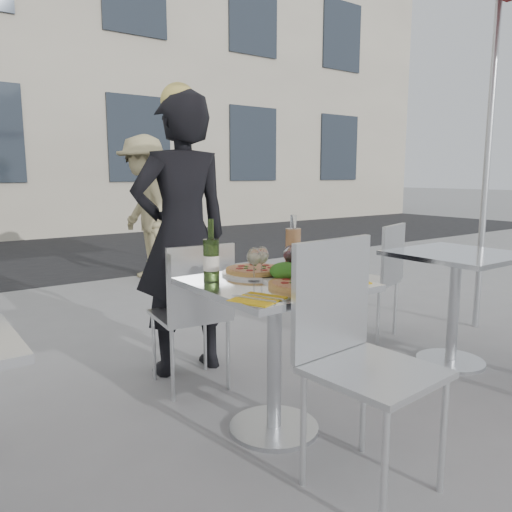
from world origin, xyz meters
TOP-DOWN VIEW (x-y plane):
  - ground at (0.00, 0.00)m, footprint 80.00×80.00m
  - street_asphalt at (0.00, 6.50)m, footprint 24.00×5.00m
  - main_table at (0.00, 0.00)m, footprint 0.72×0.72m
  - side_table_right at (1.50, 0.00)m, footprint 0.72×0.72m
  - chair_far at (-0.08, 0.63)m, footprint 0.44×0.45m
  - chair_near at (0.02, -0.49)m, footprint 0.48×0.49m
  - side_chair_rfar at (1.50, 0.64)m, footprint 0.51×0.52m
  - woman_diner at (0.01, 0.95)m, footprint 0.67×0.47m
  - pedestrian_b at (1.02, 3.80)m, footprint 0.75×1.16m
  - pizza_near at (0.03, -0.16)m, footprint 0.31×0.31m
  - pizza_far at (0.02, 0.19)m, footprint 0.33×0.33m
  - salad_plate at (0.05, -0.01)m, footprint 0.22×0.22m
  - wine_bottle at (-0.25, 0.16)m, footprint 0.07×0.08m
  - carafe at (0.24, 0.15)m, footprint 0.08×0.08m
  - sugar_shaker at (0.25, -0.00)m, footprint 0.06×0.06m
  - wineglass_white_a at (-0.07, 0.07)m, footprint 0.07×0.07m
  - wineglass_white_b at (-0.02, 0.08)m, footprint 0.07×0.07m
  - wineglass_red_a at (0.13, -0.01)m, footprint 0.07×0.07m
  - wineglass_red_b at (0.11, 0.03)m, footprint 0.07×0.07m
  - napkin_left at (-0.27, -0.23)m, footprint 0.23×0.23m
  - napkin_right at (0.27, -0.19)m, footprint 0.22×0.22m

SIDE VIEW (x-z plane):
  - ground at x=0.00m, z-range 0.00..0.00m
  - street_asphalt at x=0.00m, z-range 0.00..0.00m
  - chair_far at x=-0.08m, z-range 0.08..0.95m
  - side_chair_rfar at x=1.50m, z-range 0.08..0.96m
  - main_table at x=0.00m, z-range 0.16..0.91m
  - side_table_right at x=1.50m, z-range 0.16..0.91m
  - chair_near at x=0.02m, z-range 0.09..1.08m
  - napkin_left at x=-0.27m, z-range 0.75..0.76m
  - napkin_right at x=0.27m, z-range 0.75..0.76m
  - pizza_near at x=0.03m, z-range 0.75..0.77m
  - pizza_far at x=0.02m, z-range 0.75..0.78m
  - salad_plate at x=0.05m, z-range 0.74..0.83m
  - sugar_shaker at x=0.25m, z-range 0.75..0.86m
  - pedestrian_b at x=1.02m, z-range 0.00..1.71m
  - wineglass_white_a at x=-0.07m, z-range 0.78..0.94m
  - wineglass_white_b at x=-0.02m, z-range 0.78..0.94m
  - wineglass_red_a at x=0.13m, z-range 0.78..0.94m
  - wineglass_red_b at x=0.11m, z-range 0.78..0.94m
  - wine_bottle at x=-0.25m, z-range 0.72..1.01m
  - woman_diner at x=0.01m, z-range 0.00..1.73m
  - carafe at x=0.24m, z-range 0.72..1.01m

